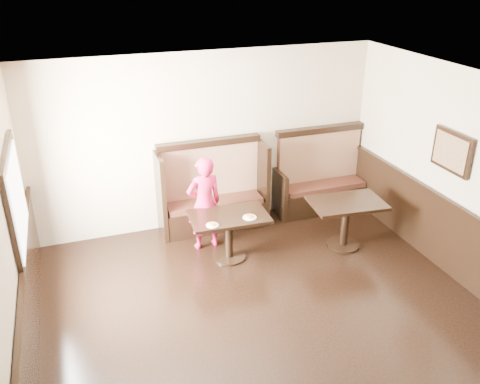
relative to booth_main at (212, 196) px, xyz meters
name	(u,v)px	position (x,y,z in m)	size (l,w,h in m)	color
ground	(299,361)	(0.00, -3.30, -0.53)	(7.00, 7.00, 0.00)	black
room_shell	(265,302)	(-0.30, -3.01, 0.14)	(7.00, 7.00, 7.00)	#C4AE8E
booth_main	(212,196)	(0.00, 0.00, 0.00)	(1.75, 0.72, 1.45)	black
booth_neighbor	(320,183)	(1.95, 0.00, -0.05)	(1.65, 0.72, 1.45)	black
table_main	(229,225)	(-0.06, -1.03, 0.01)	(1.14, 0.75, 0.71)	black
table_neighbor	(346,213)	(1.70, -1.28, 0.03)	(1.14, 0.80, 0.75)	black
child	(204,203)	(-0.30, -0.60, 0.20)	(0.53, 0.35, 1.46)	#CC1547
pizza_plate_left	(212,225)	(-0.37, -1.24, 0.19)	(0.18, 0.18, 0.03)	white
pizza_plate_right	(250,217)	(0.19, -1.20, 0.19)	(0.19, 0.19, 0.04)	white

